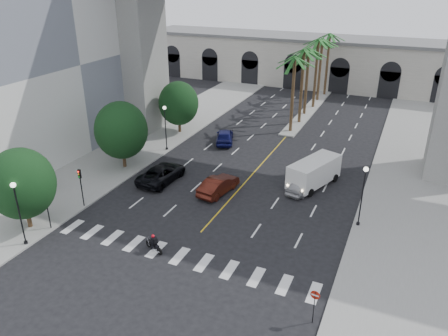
% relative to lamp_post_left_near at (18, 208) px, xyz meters
% --- Properties ---
extents(ground, '(140.00, 140.00, 0.00)m').
position_rel_lamp_post_left_near_xyz_m(ground, '(11.40, 5.00, -3.22)').
color(ground, black).
rests_on(ground, ground).
extents(sidewalk_left, '(8.00, 100.00, 0.15)m').
position_rel_lamp_post_left_near_xyz_m(sidewalk_left, '(-3.60, 20.00, -3.15)').
color(sidewalk_left, gray).
rests_on(sidewalk_left, ground).
extents(sidewalk_right, '(8.00, 100.00, 0.15)m').
position_rel_lamp_post_left_near_xyz_m(sidewalk_right, '(26.40, 20.00, -3.15)').
color(sidewalk_right, gray).
rests_on(sidewalk_right, ground).
extents(median, '(2.00, 24.00, 0.20)m').
position_rel_lamp_post_left_near_xyz_m(median, '(11.40, 43.00, -3.12)').
color(median, gray).
rests_on(median, ground).
extents(building_left, '(16.50, 32.50, 20.60)m').
position_rel_lamp_post_left_near_xyz_m(building_left, '(-15.60, 17.00, 7.09)').
color(building_left, silver).
rests_on(building_left, ground).
extents(pier_building, '(71.00, 10.50, 8.50)m').
position_rel_lamp_post_left_near_xyz_m(pier_building, '(11.40, 60.00, 1.04)').
color(pier_building, beige).
rests_on(pier_building, ground).
extents(palm_a, '(3.20, 3.20, 10.30)m').
position_rel_lamp_post_left_near_xyz_m(palm_a, '(11.40, 33.00, 5.88)').
color(palm_a, '#47331E').
rests_on(palm_a, ground).
extents(palm_b, '(3.20, 3.20, 10.60)m').
position_rel_lamp_post_left_near_xyz_m(palm_b, '(11.50, 37.00, 6.15)').
color(palm_b, '#47331E').
rests_on(palm_b, ground).
extents(palm_c, '(3.20, 3.20, 10.10)m').
position_rel_lamp_post_left_near_xyz_m(palm_c, '(11.20, 41.00, 5.69)').
color(palm_c, '#47331E').
rests_on(palm_c, ground).
extents(palm_d, '(3.20, 3.20, 10.90)m').
position_rel_lamp_post_left_near_xyz_m(palm_d, '(11.55, 45.00, 6.43)').
color(palm_d, '#47331E').
rests_on(palm_d, ground).
extents(palm_e, '(3.20, 3.20, 10.40)m').
position_rel_lamp_post_left_near_xyz_m(palm_e, '(11.30, 49.00, 5.97)').
color(palm_e, '#47331E').
rests_on(palm_e, ground).
extents(palm_f, '(3.20, 3.20, 10.70)m').
position_rel_lamp_post_left_near_xyz_m(palm_f, '(11.60, 53.00, 6.24)').
color(palm_f, '#47331E').
rests_on(palm_f, ground).
extents(street_tree_near, '(5.20, 5.20, 6.89)m').
position_rel_lamp_post_left_near_xyz_m(street_tree_near, '(-1.60, 2.00, 0.80)').
color(street_tree_near, '#382616').
rests_on(street_tree_near, ground).
extents(street_tree_mid, '(5.44, 5.44, 7.21)m').
position_rel_lamp_post_left_near_xyz_m(street_tree_mid, '(-1.60, 15.00, 0.99)').
color(street_tree_mid, '#382616').
rests_on(street_tree_mid, ground).
extents(street_tree_far, '(5.04, 5.04, 6.68)m').
position_rel_lamp_post_left_near_xyz_m(street_tree_far, '(-1.60, 27.00, 0.68)').
color(street_tree_far, '#382616').
rests_on(street_tree_far, ground).
extents(lamp_post_left_near, '(0.40, 0.40, 5.35)m').
position_rel_lamp_post_left_near_xyz_m(lamp_post_left_near, '(0.00, 0.00, 0.00)').
color(lamp_post_left_near, black).
rests_on(lamp_post_left_near, ground).
extents(lamp_post_left_far, '(0.40, 0.40, 5.35)m').
position_rel_lamp_post_left_near_xyz_m(lamp_post_left_far, '(0.00, 21.00, 0.00)').
color(lamp_post_left_far, black).
rests_on(lamp_post_left_far, ground).
extents(lamp_post_right, '(0.40, 0.40, 5.35)m').
position_rel_lamp_post_left_near_xyz_m(lamp_post_right, '(22.80, 13.00, 0.00)').
color(lamp_post_right, black).
rests_on(lamp_post_right, ground).
extents(traffic_signal_near, '(0.25, 0.18, 3.65)m').
position_rel_lamp_post_left_near_xyz_m(traffic_signal_near, '(0.10, 2.50, -0.71)').
color(traffic_signal_near, black).
rests_on(traffic_signal_near, ground).
extents(traffic_signal_far, '(0.25, 0.18, 3.65)m').
position_rel_lamp_post_left_near_xyz_m(traffic_signal_far, '(0.10, 6.50, -0.71)').
color(traffic_signal_far, black).
rests_on(traffic_signal_far, ground).
extents(motorcycle_rider, '(1.84, 0.85, 1.41)m').
position_rel_lamp_post_left_near_xyz_m(motorcycle_rider, '(9.39, 3.30, -2.58)').
color(motorcycle_rider, black).
rests_on(motorcycle_rider, ground).
extents(car_a, '(2.44, 4.42, 1.42)m').
position_rel_lamp_post_left_near_xyz_m(car_a, '(16.96, 17.14, -2.51)').
color(car_a, '#A7A9AC').
rests_on(car_a, ground).
extents(car_b, '(2.48, 5.18, 1.64)m').
position_rel_lamp_post_left_near_xyz_m(car_b, '(9.90, 13.76, -2.40)').
color(car_b, '#41140D').
rests_on(car_b, ground).
extents(car_c, '(3.03, 6.06, 1.65)m').
position_rel_lamp_post_left_near_xyz_m(car_c, '(3.69, 13.83, -2.40)').
color(car_c, black).
rests_on(car_c, ground).
extents(car_d, '(3.37, 5.46, 1.48)m').
position_rel_lamp_post_left_near_xyz_m(car_d, '(16.47, 20.52, -2.48)').
color(car_d, slate).
rests_on(car_d, ground).
extents(car_e, '(3.63, 5.32, 1.68)m').
position_rel_lamp_post_left_near_xyz_m(car_e, '(5.15, 26.04, -2.38)').
color(car_e, '#10134F').
rests_on(car_e, ground).
extents(cargo_van, '(4.27, 6.59, 2.63)m').
position_rel_lamp_post_left_near_xyz_m(cargo_van, '(17.67, 18.88, -1.75)').
color(cargo_van, silver).
rests_on(cargo_van, ground).
extents(pedestrian_a, '(0.60, 0.41, 1.60)m').
position_rel_lamp_post_left_near_xyz_m(pedestrian_a, '(-5.56, 7.36, -2.27)').
color(pedestrian_a, black).
rests_on(pedestrian_a, sidewalk_left).
extents(pedestrian_b, '(0.81, 0.65, 1.59)m').
position_rel_lamp_post_left_near_xyz_m(pedestrian_b, '(-4.82, 7.42, -2.28)').
color(pedestrian_b, black).
rests_on(pedestrian_b, sidewalk_left).
extents(do_not_enter_sign, '(0.58, 0.08, 2.36)m').
position_rel_lamp_post_left_near_xyz_m(do_not_enter_sign, '(21.90, 0.86, -1.51)').
color(do_not_enter_sign, black).
rests_on(do_not_enter_sign, ground).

